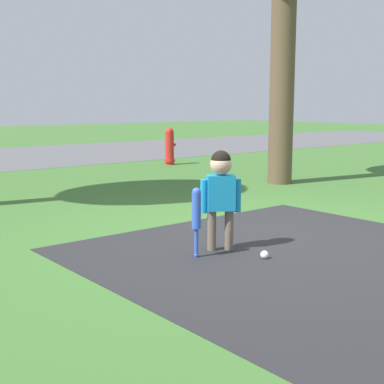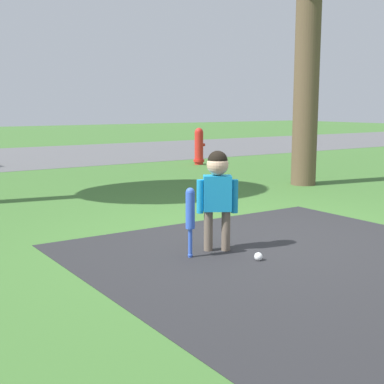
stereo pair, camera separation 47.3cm
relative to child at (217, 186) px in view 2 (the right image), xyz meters
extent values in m
plane|color=#3D6B2D|center=(0.71, 0.10, -0.58)|extent=(60.00, 60.00, 0.00)
cube|color=#59595B|center=(0.71, 9.91, -0.58)|extent=(40.00, 6.00, 0.01)
cylinder|color=#6B5B4C|center=(-0.07, 0.04, -0.40)|extent=(0.08, 0.08, 0.37)
cylinder|color=#6B5B4C|center=(0.07, -0.04, -0.40)|extent=(0.08, 0.08, 0.37)
cube|color=#198CC6|center=(0.00, 0.00, -0.06)|extent=(0.28, 0.25, 0.31)
cylinder|color=#198CC6|center=(-0.13, 0.08, -0.09)|extent=(0.06, 0.06, 0.30)
cylinder|color=#198CC6|center=(0.13, -0.08, -0.09)|extent=(0.06, 0.06, 0.30)
sphere|color=#D8AD8C|center=(0.00, 0.00, 0.19)|extent=(0.19, 0.19, 0.19)
sphere|color=black|center=(0.00, 0.00, 0.23)|extent=(0.18, 0.18, 0.18)
sphere|color=blue|center=(-0.32, -0.05, -0.56)|extent=(0.04, 0.04, 0.04)
cylinder|color=blue|center=(-0.32, -0.05, -0.46)|extent=(0.04, 0.04, 0.26)
cylinder|color=blue|center=(-0.32, -0.05, -0.17)|extent=(0.08, 0.08, 0.31)
sphere|color=blue|center=(-0.32, -0.05, -0.01)|extent=(0.07, 0.07, 0.07)
sphere|color=white|center=(0.10, -0.45, -0.55)|extent=(0.07, 0.07, 0.07)
cylinder|color=red|center=(3.91, 5.91, -0.23)|extent=(0.19, 0.19, 0.72)
sphere|color=red|center=(3.91, 5.91, 0.13)|extent=(0.18, 0.18, 0.18)
cylinder|color=red|center=(3.91, 5.91, -0.50)|extent=(0.24, 0.24, 0.06)
cylinder|color=red|center=(4.01, 5.91, -0.15)|extent=(0.09, 0.07, 0.07)
cylinder|color=brown|center=(3.61, 2.47, 1.30)|extent=(0.40, 0.40, 3.77)
camera|label=1|loc=(-3.16, -3.44, 0.70)|focal=50.00mm
camera|label=2|loc=(-2.78, -3.72, 0.70)|focal=50.00mm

